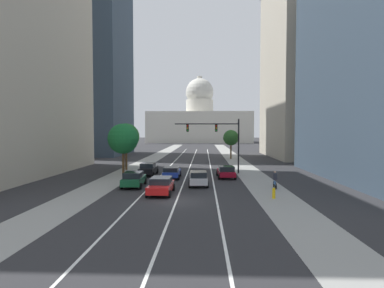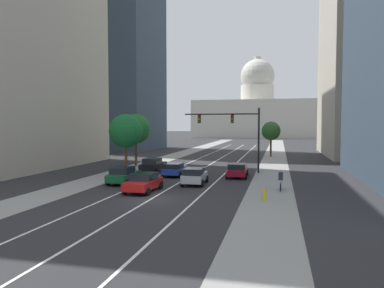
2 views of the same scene
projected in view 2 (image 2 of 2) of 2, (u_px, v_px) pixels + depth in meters
name	position (u px, v px, depth m)	size (l,w,h in m)	color
ground_plane	(228.00, 154.00, 65.41)	(400.00, 400.00, 0.00)	#2B2B2D
sidewalk_left	(175.00, 156.00, 62.49)	(3.71, 130.00, 0.01)	gray
sidewalk_right	(275.00, 158.00, 58.62)	(3.71, 130.00, 0.01)	gray
lane_stripe_left	(190.00, 162.00, 51.59)	(0.16, 90.00, 0.01)	white
lane_stripe_center	(213.00, 163.00, 50.84)	(0.16, 90.00, 0.01)	white
lane_stripe_right	(236.00, 163.00, 50.09)	(0.16, 90.00, 0.01)	white
office_tower_far_left	(107.00, 22.00, 77.45)	(21.25, 19.06, 54.00)	#334251
office_tower_far_right	(383.00, 36.00, 60.94)	(18.52, 25.54, 40.33)	#B7AD99
capitol_building	(257.00, 113.00, 151.00)	(50.11, 27.52, 33.10)	beige
car_crimson	(237.00, 170.00, 37.19)	(2.22, 4.43, 1.45)	maroon
car_red	(144.00, 182.00, 29.35)	(2.19, 4.40, 1.49)	red
car_black	(153.00, 165.00, 41.14)	(2.07, 4.43, 1.59)	black
car_silver	(195.00, 176.00, 32.70)	(2.13, 4.08, 1.53)	#B2B5BA
car_blue	(175.00, 169.00, 38.06)	(2.03, 4.16, 1.40)	#1E389E
car_green	(124.00, 175.00, 33.36)	(2.19, 4.37, 1.54)	#14512D
traffic_signal_mast	(235.00, 127.00, 40.85)	(8.53, 0.39, 7.22)	black
fire_hydrant	(264.00, 195.00, 25.71)	(0.26, 0.35, 0.91)	yellow
cyclist	(281.00, 180.00, 29.78)	(0.37, 1.70, 1.72)	black
street_tree_near_left	(126.00, 131.00, 41.31)	(3.82, 3.82, 6.56)	#51381E
street_tree_mid_left	(136.00, 129.00, 46.97)	(3.82, 3.82, 6.73)	#51381E
street_tree_far_right	(271.00, 131.00, 60.67)	(3.13, 3.13, 5.85)	#51381E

